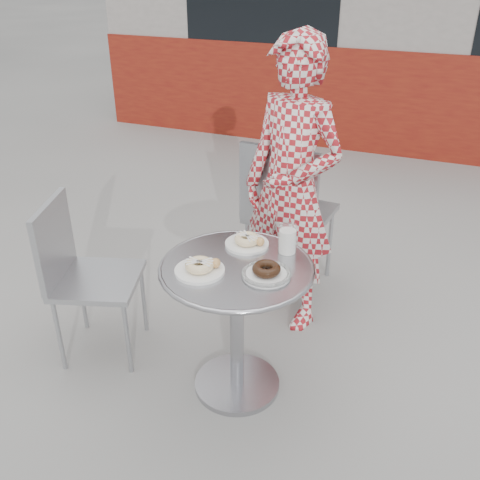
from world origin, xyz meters
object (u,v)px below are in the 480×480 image
at_px(seated_person, 292,189).
at_px(plate_near, 200,267).
at_px(plate_far, 248,241).
at_px(bistro_table, 237,298).
at_px(milk_cup, 287,240).
at_px(plate_checker, 266,272).
at_px(chair_left, 100,308).
at_px(chair_far, 289,243).

bearing_deg(seated_person, plate_near, -81.59).
bearing_deg(plate_far, plate_near, -108.62).
xyz_separation_m(bistro_table, milk_cup, (0.16, 0.19, 0.22)).
relative_size(seated_person, milk_cup, 11.96).
relative_size(bistro_table, plate_checker, 3.31).
xyz_separation_m(seated_person, plate_far, (-0.06, -0.46, -0.08)).
distance_m(plate_near, plate_checker, 0.27).
height_order(chair_left, plate_near, chair_left).
distance_m(chair_far, chair_left, 1.16).
bearing_deg(seated_person, milk_cup, -54.75).
bearing_deg(plate_far, milk_cup, 2.89).
distance_m(chair_far, milk_cup, 0.88).
height_order(chair_far, plate_near, chair_far).
height_order(chair_left, plate_far, chair_left).
bearing_deg(bistro_table, plate_far, 97.13).
distance_m(bistro_table, plate_near, 0.24).
bearing_deg(milk_cup, bistro_table, -129.56).
height_order(chair_left, plate_checker, chair_left).
relative_size(chair_far, plate_near, 4.55).
bearing_deg(plate_checker, chair_left, 178.53).
height_order(chair_far, seated_person, seated_person).
bearing_deg(plate_far, plate_checker, -51.93).
distance_m(bistro_table, chair_far, 0.96).
xyz_separation_m(chair_far, seated_person, (0.09, -0.29, 0.47)).
xyz_separation_m(chair_far, plate_checker, (0.19, -0.96, 0.39)).
bearing_deg(plate_far, chair_far, 92.42).
relative_size(chair_left, milk_cup, 6.41).
distance_m(chair_left, milk_cup, 1.02).
distance_m(plate_far, milk_cup, 0.18).
bearing_deg(seated_person, chair_left, -120.17).
relative_size(plate_far, milk_cup, 1.53).
height_order(plate_near, milk_cup, milk_cup).
bearing_deg(chair_left, plate_near, -117.03).
bearing_deg(milk_cup, plate_near, -133.39).
relative_size(chair_left, plate_far, 4.19).
xyz_separation_m(chair_far, plate_far, (0.03, -0.75, 0.39)).
xyz_separation_m(seated_person, plate_checker, (0.11, -0.66, -0.08)).
height_order(plate_near, plate_checker, plate_near).
bearing_deg(plate_near, seated_person, 78.52).
bearing_deg(bistro_table, chair_left, -179.70).
height_order(chair_far, chair_left, chair_far).
bearing_deg(chair_left, milk_cup, -95.95).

